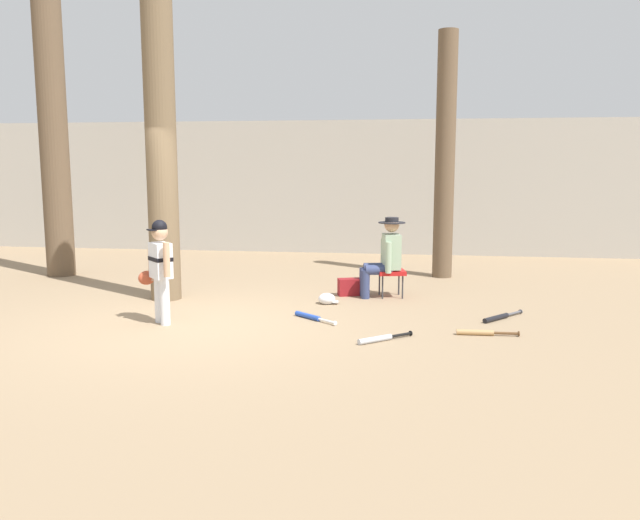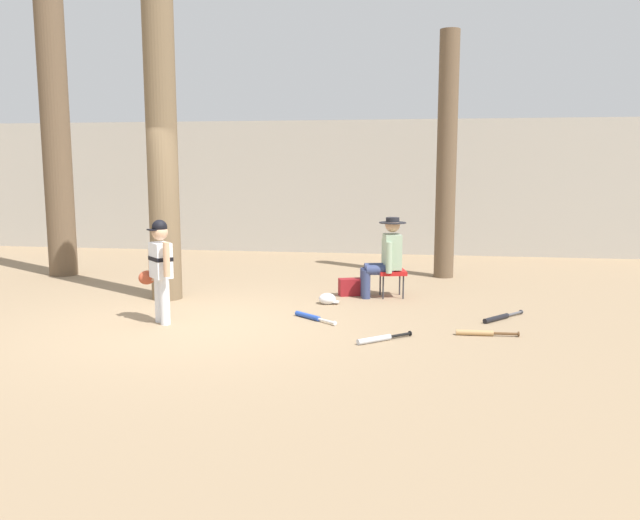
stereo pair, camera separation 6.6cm
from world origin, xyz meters
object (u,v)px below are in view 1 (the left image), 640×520
at_px(young_ballplayer, 160,265).
at_px(folding_stool, 391,273).
at_px(handbag_beside_stool, 349,287).
at_px(bat_aluminum_silver, 379,339).
at_px(bat_black_composite, 499,317).
at_px(tree_near_player, 161,152).
at_px(batting_helmet_white, 327,299).
at_px(seated_spectator, 385,255).
at_px(tree_behind_spectator, 445,171).
at_px(bat_blue_youth, 311,317).
at_px(tree_far_left, 53,118).
at_px(bat_wood_tan, 480,333).

distance_m(young_ballplayer, folding_stool, 3.49).
bearing_deg(handbag_beside_stool, bat_aluminum_silver, -76.90).
bearing_deg(bat_black_composite, bat_aluminum_silver, -139.41).
distance_m(tree_near_player, handbag_beside_stool, 3.41).
bearing_deg(batting_helmet_white, bat_aluminum_silver, -65.81).
bearing_deg(young_ballplayer, seated_spectator, 37.29).
distance_m(tree_behind_spectator, bat_blue_youth, 4.34).
bearing_deg(tree_far_left, bat_wood_tan, -24.20).
bearing_deg(bat_aluminum_silver, young_ballplayer, 170.64).
bearing_deg(handbag_beside_stool, bat_wood_tan, -50.35).
xyz_separation_m(tree_far_left, bat_wood_tan, (7.07, -3.18, -2.74)).
height_order(tree_behind_spectator, tree_far_left, tree_far_left).
xyz_separation_m(tree_near_player, young_ballplayer, (0.51, -1.45, -1.41)).
relative_size(bat_wood_tan, bat_aluminum_silver, 1.19).
bearing_deg(bat_blue_youth, young_ballplayer, -165.27).
bearing_deg(seated_spectator, batting_helmet_white, -142.11).
bearing_deg(tree_near_player, folding_stool, 10.64).
relative_size(tree_behind_spectator, bat_aluminum_silver, 7.13).
height_order(tree_near_player, bat_blue_youth, tree_near_player).
distance_m(tree_far_left, bat_black_composite, 8.23).
distance_m(young_ballplayer, bat_aluminum_silver, 2.88).
relative_size(folding_stool, tree_far_left, 0.08).
distance_m(tree_near_player, young_ballplayer, 2.08).
relative_size(tree_near_player, bat_wood_tan, 6.76).
bearing_deg(seated_spectator, tree_far_left, 169.24).
height_order(seated_spectator, bat_black_composite, seated_spectator).
distance_m(seated_spectator, handbag_beside_stool, 0.74).
bearing_deg(bat_wood_tan, seated_spectator, 120.40).
distance_m(seated_spectator, tree_far_left, 6.34).
bearing_deg(tree_near_player, tree_far_left, 147.21).
relative_size(bat_black_composite, bat_aluminum_silver, 1.08).
relative_size(handbag_beside_stool, tree_far_left, 0.05).
bearing_deg(handbag_beside_stool, folding_stool, -1.53).
bearing_deg(handbag_beside_stool, bat_black_composite, -31.99).
bearing_deg(tree_behind_spectator, bat_aluminum_silver, -101.13).
distance_m(tree_far_left, bat_blue_youth, 6.30).
bearing_deg(bat_aluminum_silver, bat_wood_tan, 20.86).
bearing_deg(bat_aluminum_silver, handbag_beside_stool, 103.10).
bearing_deg(bat_aluminum_silver, batting_helmet_white, 114.19).
height_order(tree_behind_spectator, bat_aluminum_silver, tree_behind_spectator).
bearing_deg(handbag_beside_stool, batting_helmet_white, -111.62).
bearing_deg(tree_near_player, tree_behind_spectator, 31.45).
distance_m(folding_stool, bat_black_composite, 1.94).
xyz_separation_m(bat_blue_youth, bat_aluminum_silver, (0.93, -0.93, 0.00)).
bearing_deg(young_ballplayer, bat_blue_youth, 14.73).
bearing_deg(young_ballplayer, handbag_beside_stool, 44.00).
height_order(folding_stool, handbag_beside_stool, folding_stool).
height_order(bat_wood_tan, batting_helmet_white, batting_helmet_white).
xyz_separation_m(tree_near_player, tree_behind_spectator, (4.13, 2.53, -0.29)).
xyz_separation_m(bat_blue_youth, bat_black_composite, (2.40, 0.32, -0.00)).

